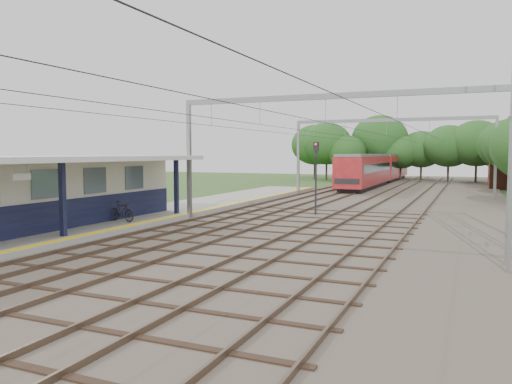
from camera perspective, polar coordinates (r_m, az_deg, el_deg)
The scene contains 12 objects.
ground at distance 15.02m, azimuth -21.06°, elevation -10.99°, with size 160.00×160.00×0.00m, color #2D4C1E.
ballast_bed at distance 40.94m, azimuth 14.57°, elevation -1.12°, with size 18.00×90.00×0.10m, color #473D33.
platform at distance 30.30m, azimuth -12.63°, elevation -2.76°, with size 5.00×52.00×0.35m, color gray.
yellow_stripe at distance 29.01m, azimuth -9.03°, elevation -2.67°, with size 0.45×52.00×0.01m, color yellow.
station_building at distance 25.83m, azimuth -24.38°, elevation -0.12°, with size 3.41×18.00×3.40m.
canopy at distance 24.27m, azimuth -24.49°, elevation 3.39°, with size 6.40×20.00×3.44m.
rail_tracks at distance 41.39m, azimuth 11.15°, elevation -0.83°, with size 11.80×88.00×0.15m.
catenary_system at distance 36.25m, azimuth 12.61°, elevation 6.86°, with size 17.22×88.00×7.00m.
tree_band at distance 67.71m, azimuth 18.08°, elevation 5.08°, with size 31.72×30.88×8.82m.
bicycle at distance 27.13m, azimuth -15.09°, elevation -2.15°, with size 0.50×1.76×1.06m, color black.
train at distance 64.82m, azimuth 13.90°, elevation 2.70°, with size 2.85×35.45×3.75m.
signal_post at distance 31.16m, azimuth 6.87°, elevation 2.67°, with size 0.34×0.29×4.62m.
Camera 1 is at (10.23, -10.28, 3.92)m, focal length 35.00 mm.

